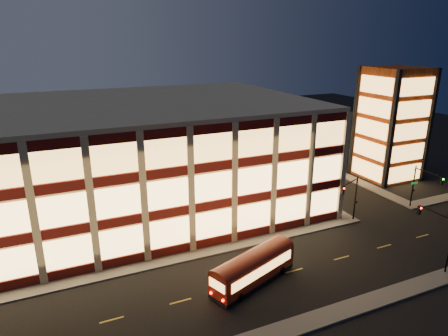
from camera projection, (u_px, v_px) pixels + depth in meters
name	position (u px, v px, depth m)	size (l,w,h in m)	color
ground	(181.00, 263.00, 41.50)	(200.00, 200.00, 0.00)	black
sidewalk_office_south	(150.00, 264.00, 41.18)	(54.00, 2.00, 0.15)	#514F4C
sidewalk_office_east	(282.00, 181.00, 65.14)	(2.00, 30.00, 0.15)	#514F4C
sidewalk_tower_south	(441.00, 199.00, 57.87)	(14.00, 2.00, 0.15)	#514F4C
sidewalk_tower_west	(336.00, 172.00, 69.41)	(2.00, 30.00, 0.15)	#514F4C
office_building	(118.00, 157.00, 52.77)	(50.45, 30.45, 14.50)	tan
stair_tower	(391.00, 124.00, 64.56)	(8.60, 8.60, 18.00)	#8C3814
traffic_signal_far	(351.00, 193.00, 49.04)	(3.79, 1.87, 6.00)	black
traffic_signal_right	(423.00, 183.00, 52.68)	(1.20, 4.37, 6.00)	black
traffic_signal_near	(439.00, 230.00, 39.77)	(0.32, 4.45, 6.00)	black
trolley_bus	(253.00, 266.00, 37.68)	(9.74, 5.56, 3.22)	maroon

